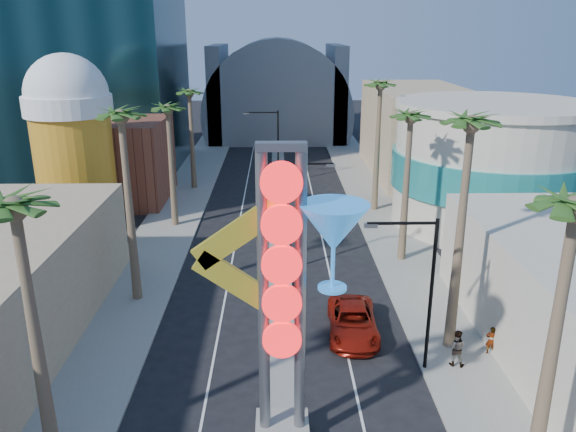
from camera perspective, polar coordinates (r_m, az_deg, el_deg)
The scene contains 23 objects.
sidewalk_west at distance 54.45m, azimuth -11.00°, elevation 0.84°, with size 5.00×100.00×0.15m, color gray.
sidewalk_east at distance 54.50m, azimuth 9.09°, elevation 0.97°, with size 5.00×100.00×0.15m, color gray.
median at distance 56.51m, azimuth -0.96°, elevation 1.84°, with size 1.60×84.00×0.15m, color gray.
brick_filler_west at distance 57.73m, azimuth -17.15°, elevation 5.40°, with size 10.00×10.00×8.00m, color brown.
filler_east at distance 67.09m, azimuth 12.92°, elevation 8.36°, with size 10.00×20.00×10.00m, color tan.
beer_mug at distance 49.83m, azimuth -21.10°, elevation 7.54°, with size 7.00×7.00×14.50m.
turquoise_building at distance 50.79m, azimuth 19.88°, elevation 4.86°, with size 16.60×16.60×10.60m.
canopy at distance 88.95m, azimuth -1.08°, elevation 10.76°, with size 22.00×16.00×22.00m.
neon_sign at distance 21.12m, azimuth 1.59°, elevation -6.60°, with size 6.53×2.60×12.55m.
streetlight_0 at distance 37.90m, azimuth -0.05°, elevation 1.01°, with size 3.79×0.25×8.00m.
streetlight_1 at distance 61.21m, azimuth -1.53°, elevation 7.76°, with size 3.79×0.25×8.00m.
streetlight_2 at distance 27.58m, azimuth 13.48°, elevation -6.53°, with size 3.45×0.25×8.00m.
palm_0 at distance 21.15m, azimuth -25.83°, elevation -0.83°, with size 2.40×2.40×11.70m.
palm_1 at distance 33.77m, azimuth -16.52°, elevation 8.48°, with size 2.40×2.40×12.70m.
palm_2 at distance 47.47m, azimuth -12.08°, elevation 9.88°, with size 2.40×2.40×11.20m.
palm_3 at distance 59.20m, azimuth -9.96°, elevation 11.64°, with size 2.40×2.40×11.20m.
palm_4 at distance 19.47m, azimuth 26.96°, elevation -1.18°, with size 2.40×2.40×12.20m.
palm_5 at distance 28.14m, azimuth 17.99°, elevation 7.38°, with size 2.40×2.40×13.20m.
palm_6 at distance 39.73m, azimuth 12.32°, elevation 8.90°, with size 2.40×2.40×11.70m.
palm_7 at distance 51.26m, azimuth 9.34°, elevation 12.16°, with size 2.40×2.40×12.70m.
red_pickup at distance 31.93m, azimuth 6.60°, elevation -10.61°, with size 2.65×5.74×1.60m, color maroon.
pedestrian_a at distance 31.58m, azimuth 19.95°, elevation -11.79°, with size 0.57×0.37×1.55m, color gray.
pedestrian_b at distance 29.99m, azimuth 16.69°, elevation -12.71°, with size 0.94×0.73×1.93m, color gray.
Camera 1 is at (-0.16, -16.14, 16.26)m, focal length 35.00 mm.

